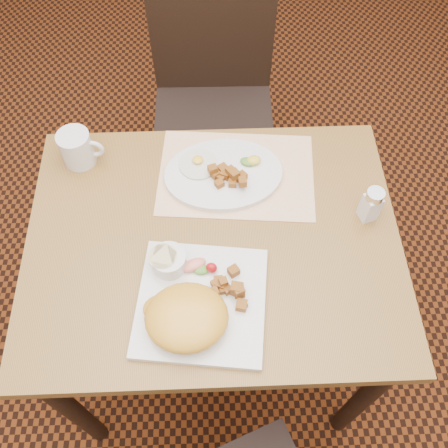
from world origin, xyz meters
TOP-DOWN VIEW (x-y plane):
  - ground at (0.00, 0.00)m, footprint 8.00×8.00m
  - table at (0.00, 0.00)m, footprint 0.90×0.70m
  - chair_far at (0.01, 0.72)m, footprint 0.43×0.44m
  - placemat at (0.07, 0.19)m, footprint 0.42×0.31m
  - plate_square at (-0.03, -0.17)m, footprint 0.31×0.31m
  - plate_oval at (0.03, 0.18)m, footprint 0.32×0.25m
  - hollandaise_mound at (-0.06, -0.22)m, footprint 0.18×0.16m
  - ramekin at (-0.10, -0.08)m, footprint 0.08×0.08m
  - garnish_sq at (-0.03, -0.09)m, footprint 0.09×0.05m
  - fried_egg at (-0.03, 0.21)m, footprint 0.10×0.10m
  - garnish_ov at (0.11, 0.21)m, footprint 0.06×0.04m
  - salt_shaker at (0.38, 0.05)m, footprint 0.05×0.05m
  - coffee_mug at (-0.34, 0.25)m, footprint 0.12×0.08m
  - home_fries_sq at (0.04, -0.15)m, footprint 0.08×0.11m
  - home_fries_ov at (0.04, 0.17)m, footprint 0.10×0.08m

SIDE VIEW (x-z plane):
  - ground at x=0.00m, z-range 0.00..0.00m
  - chair_far at x=0.01m, z-range 0.05..1.02m
  - table at x=0.00m, z-range 0.27..1.02m
  - placemat at x=0.07m, z-range 0.75..0.75m
  - plate_square at x=-0.03m, z-range 0.75..0.77m
  - plate_oval at x=0.03m, z-range 0.75..0.77m
  - fried_egg at x=-0.03m, z-range 0.76..0.78m
  - garnish_sq at x=-0.03m, z-range 0.76..0.79m
  - garnish_ov at x=0.11m, z-range 0.77..0.79m
  - home_fries_sq at x=0.04m, z-range 0.76..0.80m
  - home_fries_ov at x=0.04m, z-range 0.76..0.80m
  - ramekin at x=-0.10m, z-range 0.77..0.81m
  - hollandaise_mound at x=-0.06m, z-range 0.76..0.83m
  - coffee_mug at x=-0.34m, z-range 0.75..0.85m
  - salt_shaker at x=0.38m, z-range 0.75..0.85m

